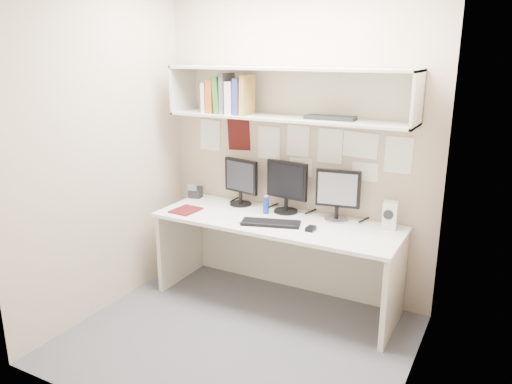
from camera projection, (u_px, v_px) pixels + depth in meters
The scene contains 19 objects.
floor at pixel (237, 339), 3.67m from camera, with size 2.40×2.00×0.01m, color #4C4C52.
wall_back at pixel (296, 143), 4.16m from camera, with size 2.40×0.02×2.60m, color tan.
wall_front at pixel (133, 207), 2.46m from camera, with size 2.40×0.02×2.60m, color tan.
wall_left at pixel (102, 150), 3.86m from camera, with size 0.02×2.00×2.60m, color tan.
wall_right at pixel (422, 190), 2.77m from camera, with size 0.02×2.00×2.60m, color tan.
desk at pixel (277, 261), 4.12m from camera, with size 2.00×0.70×0.73m.
overhead_hutch at pixel (290, 93), 3.93m from camera, with size 2.00×0.38×0.40m.
pinned_papers at pixel (296, 149), 4.17m from camera, with size 1.92×0.01×0.48m, color white, non-canonical shape.
monitor_left at pixel (241, 180), 4.35m from camera, with size 0.35×0.19×0.41m.
monitor_center at pixel (287, 184), 4.15m from camera, with size 0.37×0.21×0.43m.
monitor_right at pixel (338, 193), 3.95m from camera, with size 0.35×0.19×0.41m.
keyboard at pixel (271, 223), 3.91m from camera, with size 0.46×0.16×0.02m, color black.
mouse at pixel (311, 229), 3.77m from camera, with size 0.06×0.10×0.03m, color black.
speaker at pixel (390, 215), 3.79m from camera, with size 0.12×0.13×0.21m.
blue_bottle at pixel (266, 205), 4.15m from camera, with size 0.05×0.05×0.16m.
maroon_notebook at pixel (186, 210), 4.23m from camera, with size 0.20×0.24×0.01m, color #570E15.
desk_phone at pixel (195, 192), 4.61m from camera, with size 0.13×0.12×0.13m.
book_stack at pixel (228, 96), 4.09m from camera, with size 0.41×0.20×0.33m.
hutch_tray at pixel (330, 118), 3.77m from camera, with size 0.38×0.15×0.03m, color black.
Camera 1 is at (1.64, -2.79, 2.05)m, focal length 35.00 mm.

